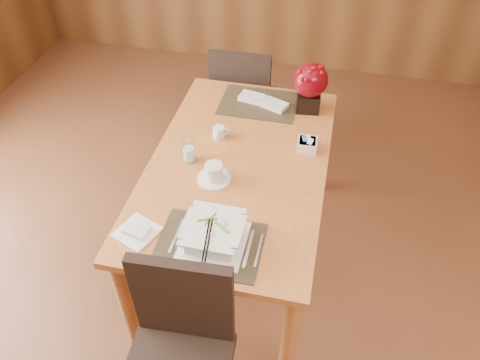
% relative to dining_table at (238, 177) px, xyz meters
% --- Properties ---
extents(ground, '(6.00, 6.00, 0.00)m').
position_rel_dining_table_xyz_m(ground, '(0.00, -0.60, -0.65)').
color(ground, brown).
rests_on(ground, ground).
extents(dining_table, '(0.90, 1.50, 0.75)m').
position_rel_dining_table_xyz_m(dining_table, '(0.00, 0.00, 0.00)').
color(dining_table, '#C06F35').
rests_on(dining_table, ground).
extents(placemat_near, '(0.45, 0.33, 0.01)m').
position_rel_dining_table_xyz_m(placemat_near, '(0.00, -0.55, 0.10)').
color(placemat_near, black).
rests_on(placemat_near, dining_table).
extents(placemat_far, '(0.45, 0.33, 0.01)m').
position_rel_dining_table_xyz_m(placemat_far, '(0.00, 0.55, 0.10)').
color(placemat_far, black).
rests_on(placemat_far, dining_table).
extents(soup_setting, '(0.28, 0.28, 0.11)m').
position_rel_dining_table_xyz_m(soup_setting, '(0.01, -0.54, 0.15)').
color(soup_setting, silver).
rests_on(soup_setting, dining_table).
extents(coffee_cup, '(0.17, 0.17, 0.09)m').
position_rel_dining_table_xyz_m(coffee_cup, '(-0.09, -0.15, 0.14)').
color(coffee_cup, silver).
rests_on(coffee_cup, dining_table).
extents(water_glass, '(0.08, 0.08, 0.15)m').
position_rel_dining_table_xyz_m(water_glass, '(-0.25, -0.03, 0.17)').
color(water_glass, silver).
rests_on(water_glass, dining_table).
extents(creamer_jug, '(0.10, 0.10, 0.06)m').
position_rel_dining_table_xyz_m(creamer_jug, '(-0.15, 0.19, 0.13)').
color(creamer_jug, silver).
rests_on(creamer_jug, dining_table).
extents(sugar_caddy, '(0.11, 0.11, 0.06)m').
position_rel_dining_table_xyz_m(sugar_caddy, '(0.33, 0.18, 0.13)').
color(sugar_caddy, silver).
rests_on(sugar_caddy, dining_table).
extents(berry_decor, '(0.20, 0.20, 0.29)m').
position_rel_dining_table_xyz_m(berry_decor, '(0.29, 0.56, 0.26)').
color(berry_decor, black).
rests_on(berry_decor, dining_table).
extents(napkins_far, '(0.32, 0.20, 0.03)m').
position_rel_dining_table_xyz_m(napkins_far, '(0.04, 0.55, 0.12)').
color(napkins_far, silver).
rests_on(napkins_far, dining_table).
extents(bread_plate, '(0.21, 0.21, 0.01)m').
position_rel_dining_table_xyz_m(bread_plate, '(-0.33, -0.56, 0.10)').
color(bread_plate, silver).
rests_on(bread_plate, dining_table).
extents(near_chair, '(0.45, 0.46, 0.93)m').
position_rel_dining_table_xyz_m(near_chair, '(-0.04, -0.91, -0.13)').
color(near_chair, black).
rests_on(near_chair, ground).
extents(far_chair, '(0.43, 0.44, 0.91)m').
position_rel_dining_table_xyz_m(far_chair, '(-0.18, 0.95, -0.14)').
color(far_chair, black).
rests_on(far_chair, ground).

